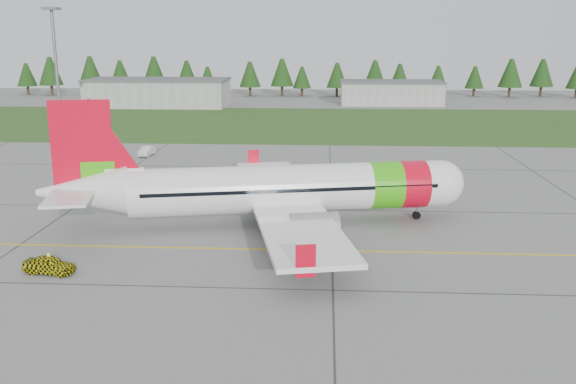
{
  "coord_description": "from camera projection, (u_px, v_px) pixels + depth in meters",
  "views": [
    {
      "loc": [
        9.38,
        -39.54,
        16.38
      ],
      "look_at": [
        6.32,
        11.96,
        3.7
      ],
      "focal_mm": 40.0,
      "sensor_mm": 36.0,
      "label": 1
    }
  ],
  "objects": [
    {
      "name": "ground",
      "position": [
        183.0,
        287.0,
        42.78
      ],
      "size": [
        320.0,
        320.0,
        0.0
      ],
      "primitive_type": "plane",
      "color": "gray",
      "rests_on": "ground"
    },
    {
      "name": "hangar_west",
      "position": [
        159.0,
        93.0,
        150.43
      ],
      "size": [
        32.0,
        14.0,
        6.0
      ],
      "primitive_type": "cube",
      "color": "#A8A8A3",
      "rests_on": "ground"
    },
    {
      "name": "follow_me_car",
      "position": [
        48.0,
        248.0,
        44.81
      ],
      "size": [
        1.49,
        1.68,
        3.72
      ],
      "primitive_type": "imported",
      "rotation": [
        0.0,
        0.0,
        1.41
      ],
      "color": "yellow",
      "rests_on": "ground"
    },
    {
      "name": "aircraft",
      "position": [
        280.0,
        189.0,
        56.01
      ],
      "size": [
        36.84,
        34.5,
        11.27
      ],
      "rotation": [
        0.0,
        0.0,
        0.21
      ],
      "color": "white",
      "rests_on": "ground"
    },
    {
      "name": "grass_strip",
      "position": [
        277.0,
        123.0,
        122.27
      ],
      "size": [
        320.0,
        50.0,
        0.03
      ],
      "primitive_type": "cube",
      "color": "#30561E",
      "rests_on": "ground"
    },
    {
      "name": "hangar_east",
      "position": [
        391.0,
        93.0,
        155.1
      ],
      "size": [
        24.0,
        12.0,
        5.2
      ],
      "primitive_type": "cube",
      "color": "#A8A8A3",
      "rests_on": "ground"
    },
    {
      "name": "service_van",
      "position": [
        146.0,
        142.0,
        88.74
      ],
      "size": [
        1.47,
        1.41,
        3.94
      ],
      "primitive_type": "imported",
      "rotation": [
        0.0,
        0.0,
        -0.08
      ],
      "color": "silver",
      "rests_on": "ground"
    },
    {
      "name": "treeline",
      "position": [
        292.0,
        77.0,
        175.36
      ],
      "size": [
        160.0,
        8.0,
        10.0
      ],
      "primitive_type": null,
      "color": "#1C3F14",
      "rests_on": "ground"
    },
    {
      "name": "taxi_guideline",
      "position": [
        205.0,
        248.0,
        50.53
      ],
      "size": [
        120.0,
        0.25,
        0.02
      ],
      "primitive_type": "cube",
      "color": "gold",
      "rests_on": "ground"
    },
    {
      "name": "floodlight_mast",
      "position": [
        57.0,
        77.0,
        98.46
      ],
      "size": [
        0.5,
        0.5,
        20.0
      ],
      "primitive_type": "cylinder",
      "color": "slate",
      "rests_on": "ground"
    }
  ]
}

